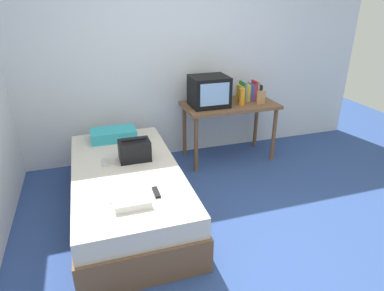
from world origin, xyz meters
TOP-DOWN VIEW (x-y plane):
  - ground_plane at (0.00, 0.00)m, footprint 8.00×8.00m
  - wall_back at (0.00, 2.00)m, footprint 5.20×0.10m
  - bed at (-0.87, 0.73)m, footprint 1.00×2.00m
  - desk at (0.55, 1.58)m, footprint 1.16×0.60m
  - tv at (0.27, 1.58)m, footprint 0.44×0.39m
  - water_bottle at (0.66, 1.48)m, footprint 0.07×0.07m
  - book_row at (0.84, 1.66)m, footprint 0.29×0.17m
  - picture_frame at (0.90, 1.45)m, footprint 0.11×0.02m
  - pillow at (-0.90, 1.47)m, footprint 0.49×0.29m
  - handbag at (-0.75, 0.89)m, footprint 0.30×0.20m
  - magazine at (-0.96, 0.33)m, footprint 0.21×0.29m
  - remote_dark at (-0.69, 0.22)m, footprint 0.04×0.16m
  - remote_silver at (-1.05, 0.89)m, footprint 0.04×0.14m
  - folded_towel at (-0.90, 0.12)m, footprint 0.28×0.22m

SIDE VIEW (x-z plane):
  - ground_plane at x=0.00m, z-range 0.00..0.00m
  - bed at x=-0.87m, z-range 0.00..0.49m
  - magazine at x=-0.96m, z-range 0.49..0.50m
  - remote_dark at x=-0.69m, z-range 0.49..0.51m
  - remote_silver at x=-1.05m, z-range 0.49..0.51m
  - folded_towel at x=-0.90m, z-range 0.49..0.55m
  - pillow at x=-0.90m, z-range 0.49..0.61m
  - handbag at x=-0.75m, z-range 0.48..0.70m
  - desk at x=0.55m, z-range 0.27..1.01m
  - picture_frame at x=0.90m, z-range 0.74..0.90m
  - water_bottle at x=0.66m, z-range 0.74..0.94m
  - book_row at x=0.84m, z-range 0.72..0.97m
  - tv at x=0.27m, z-range 0.74..1.10m
  - wall_back at x=0.00m, z-range 0.00..2.60m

